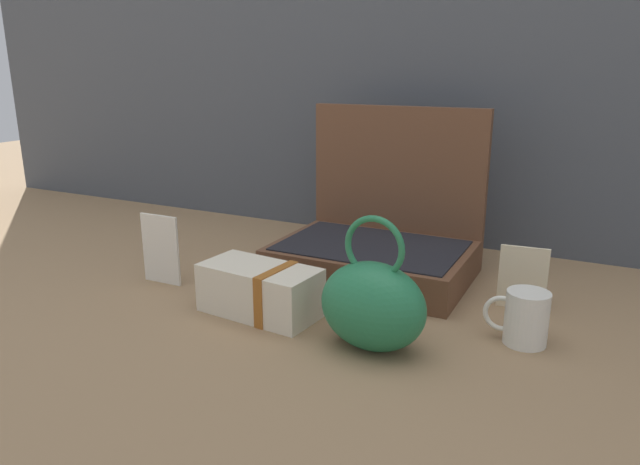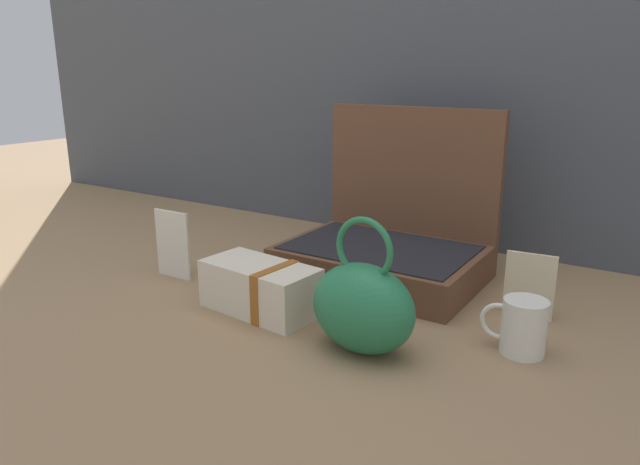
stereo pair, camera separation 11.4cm
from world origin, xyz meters
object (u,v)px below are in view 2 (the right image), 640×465
(open_suitcase, at_px, (389,241))
(coffee_mug, at_px, (522,327))
(poster_card_right, at_px, (529,286))
(info_card_left, at_px, (173,244))
(cream_toiletry_bag, at_px, (261,288))
(teal_pouch_handbag, at_px, (363,306))

(open_suitcase, height_order, coffee_mug, open_suitcase)
(coffee_mug, bearing_deg, poster_card_right, 100.05)
(coffee_mug, distance_m, poster_card_right, 0.16)
(coffee_mug, height_order, info_card_left, info_card_left)
(coffee_mug, xyz_separation_m, info_card_left, (-0.78, -0.05, 0.03))
(poster_card_right, bearing_deg, coffee_mug, -85.17)
(open_suitcase, xyz_separation_m, cream_toiletry_bag, (-0.12, -0.33, -0.03))
(teal_pouch_handbag, distance_m, coffee_mug, 0.27)
(teal_pouch_handbag, height_order, cream_toiletry_bag, teal_pouch_handbag)
(cream_toiletry_bag, bearing_deg, info_card_left, 171.06)
(info_card_left, bearing_deg, open_suitcase, 33.79)
(cream_toiletry_bag, bearing_deg, teal_pouch_handbag, -8.98)
(open_suitcase, height_order, cream_toiletry_bag, open_suitcase)
(teal_pouch_handbag, bearing_deg, cream_toiletry_bag, 171.02)
(coffee_mug, bearing_deg, cream_toiletry_bag, -168.36)
(cream_toiletry_bag, relative_size, info_card_left, 1.55)
(teal_pouch_handbag, distance_m, info_card_left, 0.55)
(cream_toiletry_bag, bearing_deg, poster_card_right, 29.54)
(teal_pouch_handbag, bearing_deg, coffee_mug, 30.87)
(teal_pouch_handbag, relative_size, coffee_mug, 2.11)
(info_card_left, height_order, poster_card_right, info_card_left)
(open_suitcase, bearing_deg, info_card_left, -145.64)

